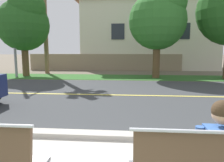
{
  "coord_description": "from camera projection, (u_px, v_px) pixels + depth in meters",
  "views": [
    {
      "loc": [
        0.49,
        -1.76,
        1.76
      ],
      "look_at": [
        0.04,
        3.47,
        1.0
      ],
      "focal_mm": 34.63,
      "sensor_mm": 36.0,
      "label": 1
    }
  ],
  "objects": [
    {
      "name": "curb_edge",
      "position": [
        105.0,
        135.0,
        4.34
      ],
      "size": [
        44.0,
        0.3,
        0.11
      ],
      "primitive_type": "cube",
      "color": "#ADA89E",
      "rests_on": "ground_plane"
    },
    {
      "name": "streetlamp",
      "position": [
        14.0,
        11.0,
        13.68
      ],
      "size": [
        0.24,
        2.1,
        7.32
      ],
      "color": "gray",
      "rests_on": "ground_plane"
    },
    {
      "name": "seated_person_blue",
      "position": [
        216.0,
        149.0,
        2.38
      ],
      "size": [
        0.52,
        0.68,
        1.25
      ],
      "color": "black",
      "rests_on": "ground_plane"
    },
    {
      "name": "street_asphalt",
      "position": [
        118.0,
        95.0,
        8.44
      ],
      "size": [
        52.0,
        8.0,
        0.01
      ],
      "primitive_type": "cube",
      "color": "#383A3D",
      "rests_on": "ground_plane"
    },
    {
      "name": "road_centre_line",
      "position": [
        118.0,
        95.0,
        8.43
      ],
      "size": [
        48.0,
        0.14,
        0.01
      ],
      "primitive_type": "cube",
      "color": "#E0CC4C",
      "rests_on": "ground_plane"
    },
    {
      "name": "far_verge_grass",
      "position": [
        123.0,
        77.0,
        13.89
      ],
      "size": [
        48.0,
        2.8,
        0.02
      ],
      "primitive_type": "cube",
      "color": "#2D6026",
      "rests_on": "ground_plane"
    },
    {
      "name": "shade_tree_left",
      "position": [
        160.0,
        17.0,
        13.04
      ],
      "size": [
        3.5,
        3.5,
        5.77
      ],
      "color": "brown",
      "rests_on": "ground_plane"
    },
    {
      "name": "garden_wall",
      "position": [
        104.0,
        62.0,
        18.54
      ],
      "size": [
        13.0,
        0.36,
        1.4
      ],
      "primitive_type": "cube",
      "color": "gray",
      "rests_on": "ground_plane"
    },
    {
      "name": "ground_plane",
      "position": [
        120.0,
        88.0,
        9.91
      ],
      "size": [
        140.0,
        140.0,
        0.0
      ],
      "primitive_type": "plane",
      "color": "#665B4C"
    },
    {
      "name": "house_across_street",
      "position": [
        147.0,
        34.0,
        21.0
      ],
      "size": [
        12.8,
        6.91,
        6.55
      ],
      "color": "beige",
      "rests_on": "ground_plane"
    },
    {
      "name": "shade_tree_far_left",
      "position": [
        24.0,
        21.0,
        14.09
      ],
      "size": [
        3.37,
        3.37,
        5.57
      ],
      "color": "brown",
      "rests_on": "ground_plane"
    }
  ]
}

